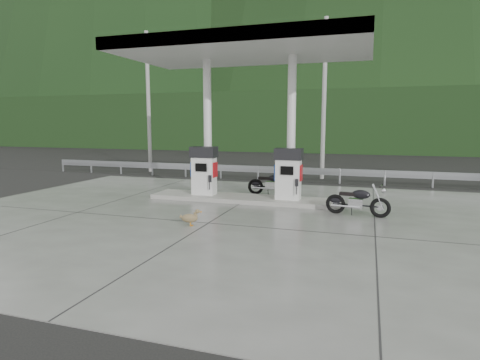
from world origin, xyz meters
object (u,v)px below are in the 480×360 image
(gas_pump_right, at_px, (288,174))
(motorcycle_left, at_px, (273,184))
(motorcycle_right, at_px, (358,202))
(gas_pump_left, at_px, (204,171))
(duck, at_px, (190,218))

(gas_pump_right, distance_m, motorcycle_left, 1.81)
(motorcycle_left, xyz_separation_m, motorcycle_right, (3.29, -2.64, -0.01))
(gas_pump_right, bearing_deg, motorcycle_right, -26.54)
(gas_pump_left, height_order, gas_pump_right, same)
(gas_pump_right, bearing_deg, motorcycle_left, 121.90)
(gas_pump_left, relative_size, motorcycle_left, 0.96)
(motorcycle_left, xyz_separation_m, duck, (-1.09, -5.37, -0.24))
(gas_pump_right, height_order, motorcycle_right, gas_pump_right)
(motorcycle_left, bearing_deg, gas_pump_left, -149.35)
(gas_pump_right, distance_m, motorcycle_right, 2.74)
(gas_pump_left, xyz_separation_m, motorcycle_left, (2.30, 1.45, -0.61))
(gas_pump_left, relative_size, gas_pump_right, 1.00)
(gas_pump_right, height_order, motorcycle_left, gas_pump_right)
(gas_pump_right, xyz_separation_m, duck, (-1.99, -3.91, -0.85))
(gas_pump_right, xyz_separation_m, motorcycle_left, (-0.90, 1.45, -0.61))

